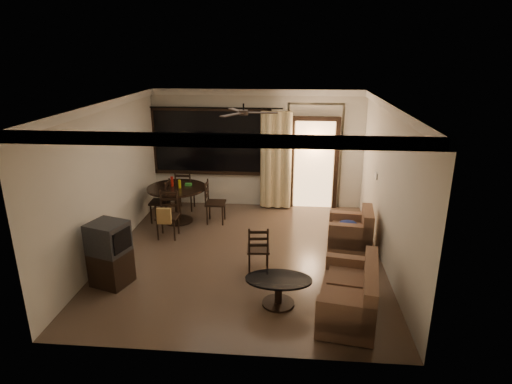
# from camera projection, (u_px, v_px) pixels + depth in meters

# --- Properties ---
(ground) EXTENTS (5.50, 5.50, 0.00)m
(ground) POSITION_uv_depth(u_px,v_px,m) (245.00, 255.00, 8.00)
(ground) COLOR #7F6651
(ground) RESTS_ON ground
(room_shell) EXTENTS (5.50, 6.70, 5.50)m
(room_shell) POSITION_uv_depth(u_px,v_px,m) (281.00, 140.00, 9.04)
(room_shell) COLOR beige
(room_shell) RESTS_ON ground
(dining_table) EXTENTS (1.28, 1.28, 1.02)m
(dining_table) POSITION_uv_depth(u_px,v_px,m) (177.00, 194.00, 9.38)
(dining_table) COLOR black
(dining_table) RESTS_ON ground
(dining_chair_west) EXTENTS (0.43, 0.43, 0.95)m
(dining_chair_west) POSITION_uv_depth(u_px,v_px,m) (161.00, 209.00, 9.50)
(dining_chair_west) COLOR black
(dining_chair_west) RESTS_ON ground
(dining_chair_east) EXTENTS (0.43, 0.43, 0.95)m
(dining_chair_east) POSITION_uv_depth(u_px,v_px,m) (215.00, 210.00, 9.43)
(dining_chair_east) COLOR black
(dining_chair_east) RESTS_ON ground
(dining_chair_south) EXTENTS (0.43, 0.49, 0.95)m
(dining_chair_south) POSITION_uv_depth(u_px,v_px,m) (168.00, 223.00, 8.67)
(dining_chair_south) COLOR black
(dining_chair_south) RESTS_ON ground
(dining_chair_north) EXTENTS (0.43, 0.43, 0.95)m
(dining_chair_north) POSITION_uv_depth(u_px,v_px,m) (185.00, 198.00, 10.21)
(dining_chair_north) COLOR black
(dining_chair_north) RESTS_ON ground
(tv_cabinet) EXTENTS (0.68, 0.65, 1.07)m
(tv_cabinet) POSITION_uv_depth(u_px,v_px,m) (110.00, 254.00, 6.87)
(tv_cabinet) COLOR black
(tv_cabinet) RESTS_ON ground
(sofa) EXTENTS (1.00, 1.55, 0.77)m
(sofa) POSITION_uv_depth(u_px,v_px,m) (352.00, 296.00, 6.10)
(sofa) COLOR #44231F
(sofa) RESTS_ON ground
(armchair) EXTENTS (0.88, 0.88, 0.81)m
(armchair) POSITION_uv_depth(u_px,v_px,m) (352.00, 233.00, 8.12)
(armchair) COLOR #44231F
(armchair) RESTS_ON ground
(coffee_table) EXTENTS (1.00, 0.60, 0.44)m
(coffee_table) POSITION_uv_depth(u_px,v_px,m) (278.00, 287.00, 6.36)
(coffee_table) COLOR black
(coffee_table) RESTS_ON ground
(side_chair) EXTENTS (0.41, 0.41, 0.86)m
(side_chair) POSITION_uv_depth(u_px,v_px,m) (258.00, 257.00, 7.36)
(side_chair) COLOR black
(side_chair) RESTS_ON ground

